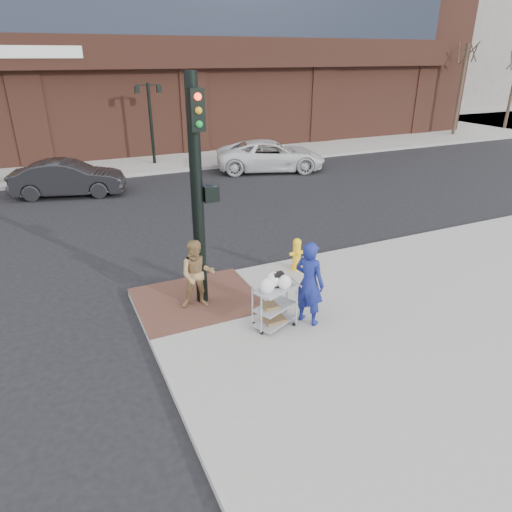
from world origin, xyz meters
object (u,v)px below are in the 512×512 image
woman_blue (309,283)px  fire_hydrant (297,254)px  pedestrian_tan (197,275)px  minivan_white (271,156)px  sedan_dark (68,178)px  utility_cart (274,303)px  traffic_signal_pole (198,189)px  lamp_post (150,115)px

woman_blue → fire_hydrant: bearing=-52.6°
pedestrian_tan → minivan_white: (7.77, 11.86, -0.20)m
sedan_dark → utility_cart: (3.06, -12.81, -0.04)m
traffic_signal_pole → sedan_dark: size_ratio=1.12×
minivan_white → fire_hydrant: 12.06m
minivan_white → fire_hydrant: minivan_white is taller
pedestrian_tan → utility_cart: 1.89m
utility_cart → woman_blue: bearing=-11.7°
pedestrian_tan → minivan_white: bearing=74.9°
woman_blue → utility_cart: bearing=50.0°
fire_hydrant → minivan_white: bearing=66.6°
pedestrian_tan → utility_cart: (1.18, -1.46, -0.25)m
lamp_post → fire_hydrant: (0.34, -14.62, -2.02)m
lamp_post → woman_blue: (-0.75, -17.03, -1.54)m
sedan_dark → fire_hydrant: size_ratio=5.08×
traffic_signal_pole → utility_cart: traffic_signal_pole is taller
woman_blue → pedestrian_tan: bearing=21.5°
lamp_post → pedestrian_tan: (-2.66, -15.42, -1.67)m
pedestrian_tan → fire_hydrant: 3.12m
lamp_post → sedan_dark: lamp_post is taller
minivan_white → fire_hydrant: size_ratio=6.20×
woman_blue → sedan_dark: (-3.79, 12.96, -0.34)m
minivan_white → utility_cart: minivan_white is taller
lamp_post → utility_cart: 17.05m
sedan_dark → utility_cart: 13.17m
lamp_post → minivan_white: 6.50m
pedestrian_tan → sedan_dark: pedestrian_tan is taller
minivan_white → sedan_dark: bearing=111.8°
sedan_dark → fire_hydrant: sedan_dark is taller
pedestrian_tan → fire_hydrant: pedestrian_tan is taller
sedan_dark → minivan_white: bearing=-72.1°
woman_blue → pedestrian_tan: (-1.91, 1.61, -0.12)m
utility_cart → pedestrian_tan: bearing=128.9°
minivan_white → utility_cart: size_ratio=4.49×
lamp_post → sedan_dark: size_ratio=0.90×
pedestrian_tan → sedan_dark: (-1.88, 11.35, -0.22)m
utility_cart → fire_hydrant: size_ratio=1.38×
traffic_signal_pole → sedan_dark: (-2.06, 11.16, -2.10)m
fire_hydrant → woman_blue: bearing=-114.4°
pedestrian_tan → sedan_dark: size_ratio=0.36×
woman_blue → sedan_dark: size_ratio=0.41×
woman_blue → lamp_post: bearing=-30.8°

